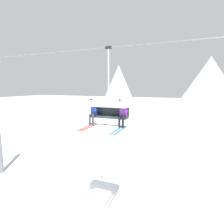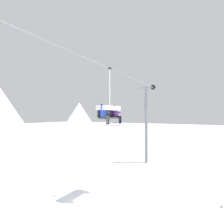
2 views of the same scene
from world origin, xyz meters
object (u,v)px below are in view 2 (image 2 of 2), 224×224
chairlift_chair (109,110)px  skier_blue (105,114)px  lift_tower_far (146,122)px  skier_purple (117,114)px

chairlift_chair → skier_blue: (-0.78, -0.21, -0.31)m
lift_tower_far → skier_purple: lift_tower_far is taller
skier_blue → skier_purple: 1.55m
lift_tower_far → chairlift_chair: size_ratio=2.35×
chairlift_chair → skier_blue: chairlift_chair is taller
skier_blue → skier_purple: same height
skier_purple → skier_blue: bearing=180.0°
chairlift_chair → skier_blue: bearing=-164.7°
skier_blue → skier_purple: (1.55, 0.00, 0.00)m
skier_purple → chairlift_chair: bearing=164.6°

